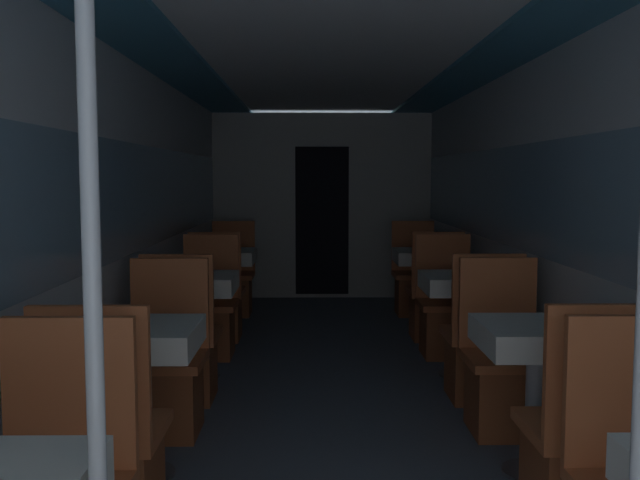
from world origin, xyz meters
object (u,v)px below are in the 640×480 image
dining_table_left_2 (197,292)px  chair_right_near_3 (434,307)px  chair_left_near_1 (106,466)px  chair_right_near_2 (480,356)px  chair_right_near_1 (582,464)px  support_pole_left_0 (94,328)px  chair_right_far_1 (504,381)px  dining_table_right_2 (462,292)px  dining_table_right_1 (538,350)px  chair_left_far_2 (209,321)px  chair_left_near_2 (183,357)px  chair_left_near_3 (218,308)px  chair_left_far_1 (165,383)px  chair_right_far_3 (415,287)px  chair_left_far_3 (232,287)px  dining_table_left_3 (225,263)px  dining_table_right_3 (424,263)px  chair_right_far_2 (446,320)px  dining_table_left_1 (139,351)px

dining_table_left_2 → chair_right_near_3: 2.29m
chair_left_near_1 → chair_right_near_2: bearing=42.1°
chair_right_near_1 → support_pole_left_0: bearing=-144.2°
chair_right_far_1 → dining_table_right_2: 1.21m
chair_left_near_1 → dining_table_right_1: 2.05m
dining_table_right_2 → chair_right_near_2: (0.00, -0.59, -0.33)m
chair_left_far_2 → chair_right_near_2: bearing=148.7°
chair_left_far_2 → chair_right_far_1: bearing=137.9°
chair_left_near_2 → dining_table_right_2: 2.05m
chair_left_near_3 → chair_right_near_3: same height
chair_left_far_1 → chair_right_far_3: size_ratio=1.00×
chair_right_far_1 → chair_left_near_3: bearing=-50.3°
chair_left_near_2 → chair_left_far_3: same height
chair_left_near_3 → chair_right_near_1: 4.01m
dining_table_left_2 → chair_left_far_2: size_ratio=0.76×
chair_left_far_3 → chair_left_near_2: bearing=90.0°
chair_left_far_1 → chair_left_near_2: size_ratio=1.00×
chair_left_near_2 → dining_table_right_1: (1.94, -1.17, 0.33)m
chair_left_near_2 → chair_right_near_2: bearing=0.0°
dining_table_left_3 → dining_table_right_3: bearing=0.0°
chair_left_near_1 → chair_right_far_1: size_ratio=1.00×
chair_left_far_3 → chair_right_near_2: size_ratio=1.00×
chair_left_far_1 → chair_left_far_2: 1.75m
chair_right_near_2 → dining_table_right_1: bearing=-90.0°
chair_right_near_1 → chair_right_far_3: bearing=90.0°
chair_left_near_1 → chair_left_far_1: 1.18m
chair_left_far_2 → chair_left_near_3: bearing=-90.0°
chair_right_far_1 → chair_right_near_3: same height
chair_right_far_1 → chair_right_far_2: same height
chair_left_near_2 → chair_right_far_3: bearing=56.5°
chair_left_near_1 → chair_left_near_2: bearing=90.0°
dining_table_left_3 → chair_left_far_3: chair_left_far_3 is taller
dining_table_right_2 → chair_right_near_3: chair_right_near_3 is taller
dining_table_right_2 → dining_table_right_3: bearing=90.0°
chair_right_far_1 → chair_left_far_1: bearing=0.0°
chair_left_near_3 → chair_right_near_1: (1.94, -3.51, 0.00)m
support_pole_left_0 → chair_left_near_1: (-0.32, 1.17, -0.82)m
dining_table_left_1 → chair_left_far_1: chair_left_far_1 is taller
chair_left_far_1 → chair_right_near_2: (1.94, 0.58, 0.00)m
chair_right_far_1 → chair_right_far_3: 3.51m
chair_left_far_1 → chair_right_far_1: 1.94m
chair_left_near_2 → chair_right_far_3: same height
dining_table_left_2 → chair_right_near_1: chair_right_near_1 is taller
dining_table_right_3 → chair_right_far_3: size_ratio=0.76×
chair_left_near_3 → chair_right_near_2: (1.94, -1.75, 0.00)m
chair_right_near_2 → dining_table_right_3: bearing=90.0°
chair_right_far_1 → chair_right_near_3: bearing=-90.0°
chair_left_near_2 → chair_left_near_3: size_ratio=1.00×
dining_table_right_1 → support_pole_left_0: bearing=-132.6°
chair_left_near_1 → dining_table_left_2: 2.37m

